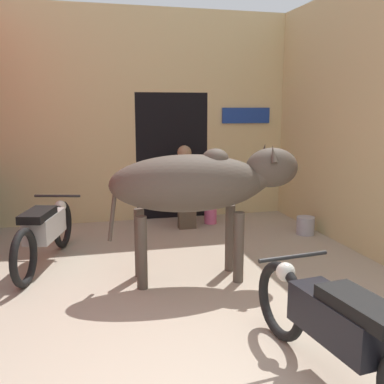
% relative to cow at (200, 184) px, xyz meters
% --- Properties ---
extents(wall_back_with_doorway, '(4.74, 0.93, 3.35)m').
position_rel_cow_xyz_m(wall_back_with_doorway, '(-0.01, 2.99, 0.39)').
color(wall_back_with_doorway, '#D1BC84').
rests_on(wall_back_with_doorway, ground_plane).
extents(cow, '(2.05, 0.74, 1.46)m').
position_rel_cow_xyz_m(cow, '(0.00, 0.00, 0.00)').
color(cow, '#4C4238').
rests_on(cow, ground_plane).
extents(motorcycle_near, '(0.58, 2.01, 0.75)m').
position_rel_cow_xyz_m(motorcycle_near, '(0.36, -2.09, -0.61)').
color(motorcycle_near, black).
rests_on(motorcycle_near, ground_plane).
extents(motorcycle_far, '(0.71, 1.88, 0.74)m').
position_rel_cow_xyz_m(motorcycle_far, '(-1.64, 0.86, -0.62)').
color(motorcycle_far, black).
rests_on(motorcycle_far, ground_plane).
extents(shopkeeper_seated, '(0.38, 0.34, 1.26)m').
position_rel_cow_xyz_m(shopkeeper_seated, '(0.34, 2.13, -0.37)').
color(shopkeeper_seated, brown).
rests_on(shopkeeper_seated, ground_plane).
extents(plastic_stool, '(0.28, 0.28, 0.47)m').
position_rel_cow_xyz_m(plastic_stool, '(0.77, 2.21, -0.79)').
color(plastic_stool, '#DB6093').
rests_on(plastic_stool, ground_plane).
extents(bucket, '(0.26, 0.26, 0.26)m').
position_rel_cow_xyz_m(bucket, '(1.94, 1.27, -0.91)').
color(bucket, '#A8A8B2').
rests_on(bucket, ground_plane).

